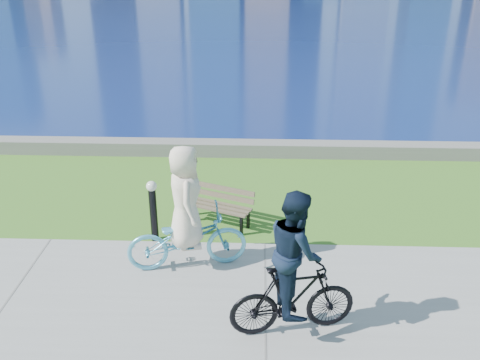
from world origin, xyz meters
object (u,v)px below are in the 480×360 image
object	(u,v)px
bollard_lamp	(153,207)
cyclist_woman	(186,224)
cyclist_man	(294,276)
park_bench	(217,203)

from	to	relation	value
bollard_lamp	cyclist_woman	size ratio (longest dim) A/B	0.55
cyclist_woman	cyclist_man	size ratio (longest dim) A/B	0.99
park_bench	cyclist_woman	bearing A→B (deg)	-81.61
bollard_lamp	cyclist_man	size ratio (longest dim) A/B	0.55
park_bench	cyclist_woman	size ratio (longest dim) A/B	0.68
cyclist_woman	cyclist_man	xyz separation A→B (m)	(1.69, -1.59, 0.11)
cyclist_man	cyclist_woman	bearing A→B (deg)	34.57
park_bench	cyclist_woman	world-z (taller)	cyclist_woman
bollard_lamp	cyclist_man	world-z (taller)	cyclist_man
park_bench	cyclist_man	world-z (taller)	cyclist_man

